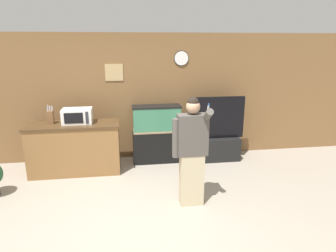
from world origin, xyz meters
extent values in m
plane|color=gray|center=(0.00, 0.00, 0.00)|extent=(18.00, 18.00, 0.00)
cube|color=brown|center=(0.00, 2.62, 1.30)|extent=(10.00, 0.06, 2.60)
cube|color=tan|center=(-0.30, 2.58, 1.83)|extent=(0.36, 0.02, 0.33)
cylinder|color=white|center=(1.07, 2.58, 2.09)|extent=(0.28, 0.03, 0.28)
cylinder|color=black|center=(1.07, 2.58, 2.09)|extent=(0.31, 0.01, 0.31)
cube|color=brown|center=(-1.08, 1.96, 0.46)|extent=(1.65, 0.61, 0.92)
cube|color=#48321C|center=(-1.08, 1.96, 0.94)|extent=(1.69, 0.65, 0.03)
cube|color=white|center=(-0.99, 1.99, 1.10)|extent=(0.53, 0.33, 0.28)
cube|color=black|center=(-1.04, 1.82, 1.10)|extent=(0.33, 0.01, 0.19)
cube|color=#2D2D33|center=(-0.80, 1.82, 1.10)|extent=(0.05, 0.01, 0.22)
cube|color=brown|center=(-1.48, 2.01, 1.08)|extent=(0.11, 0.10, 0.24)
cylinder|color=#B7B7BC|center=(-1.52, 2.01, 1.23)|extent=(0.02, 0.02, 0.07)
cylinder|color=#B7B7BC|center=(-1.48, 2.01, 1.25)|extent=(0.02, 0.02, 0.10)
cylinder|color=#B7B7BC|center=(-1.44, 2.01, 1.24)|extent=(0.02, 0.02, 0.08)
cylinder|color=#B7B7BC|center=(-1.52, 2.06, 1.25)|extent=(0.02, 0.02, 0.11)
cylinder|color=#B7B7BC|center=(-1.48, 2.06, 1.24)|extent=(0.02, 0.02, 0.08)
cylinder|color=#B7B7BC|center=(-1.44, 2.06, 1.24)|extent=(0.02, 0.02, 0.09)
cube|color=black|center=(0.51, 2.26, 0.33)|extent=(0.98, 0.37, 0.65)
cube|color=#937F5B|center=(0.51, 2.26, 0.67)|extent=(0.95, 0.36, 0.04)
cube|color=#387556|center=(0.51, 2.26, 0.92)|extent=(0.94, 0.36, 0.51)
cube|color=black|center=(0.51, 2.26, 1.17)|extent=(0.98, 0.37, 0.03)
cube|color=black|center=(1.76, 2.17, 0.24)|extent=(0.95, 0.40, 0.48)
cube|color=black|center=(1.76, 2.17, 0.91)|extent=(1.12, 0.05, 0.85)
cube|color=black|center=(1.76, 2.20, 0.91)|extent=(1.15, 0.01, 0.88)
cube|color=#BCAD89|center=(0.84, 0.48, 0.40)|extent=(0.35, 0.20, 0.81)
cube|color=#4C4742|center=(0.84, 0.48, 1.11)|extent=(0.44, 0.21, 0.61)
sphere|color=tan|center=(0.84, 0.48, 1.53)|extent=(0.20, 0.20, 0.20)
sphere|color=black|center=(0.84, 0.48, 1.58)|extent=(0.17, 0.17, 0.17)
cylinder|color=#4C4742|center=(0.60, 0.48, 1.07)|extent=(0.11, 0.11, 0.58)
cylinder|color=#4C4742|center=(1.02, 0.34, 1.42)|extent=(0.10, 0.32, 0.27)
cylinder|color=white|center=(1.02, 0.32, 1.52)|extent=(0.02, 0.06, 0.11)
cylinder|color=#2856B2|center=(1.02, 0.30, 1.58)|extent=(0.02, 0.03, 0.05)
camera|label=1|loc=(-0.11, -3.58, 2.40)|focal=32.00mm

